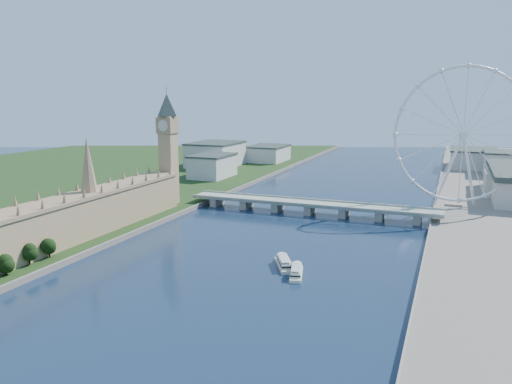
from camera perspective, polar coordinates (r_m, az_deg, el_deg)
The scene contains 7 objects.
parliament_range at distance 380.02m, azimuth -18.36°, elevation -2.17°, with size 24.00×200.00×70.00m.
big_ben at distance 459.83m, azimuth -10.05°, elevation 6.47°, with size 20.02×20.02×110.00m.
westminster_bridge at distance 437.68m, azimuth 6.21°, elevation -1.59°, with size 220.00×22.00×9.50m.
london_eye at distance 468.61m, azimuth 22.61°, elevation 6.00°, with size 113.60×39.12×124.30m.
city_skyline at distance 681.56m, azimuth 15.32°, elevation 3.45°, with size 505.00×280.00×32.00m.
tour_boat_near at distance 302.56m, azimuth 3.22°, elevation -8.58°, with size 7.53×29.49×6.51m, color beige, non-canonical shape.
tour_boat_far at distance 289.24m, azimuth 4.62°, elevation -9.53°, with size 6.99×27.48×6.05m, color #E6EBC6, non-canonical shape.
Camera 1 is at (112.71, -112.29, 100.85)m, focal length 35.00 mm.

